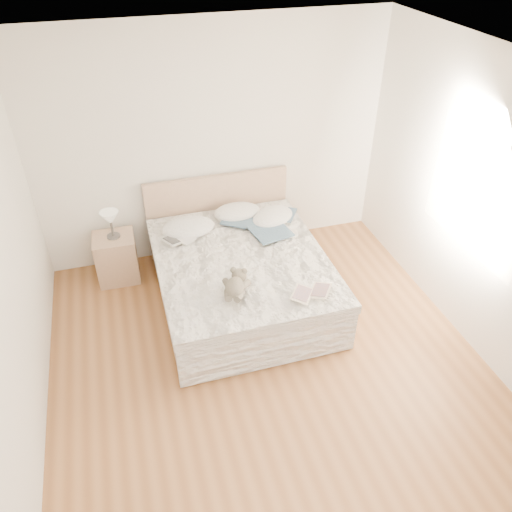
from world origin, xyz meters
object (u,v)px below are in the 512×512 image
photo_book (179,240)px  teddy_bear (235,292)px  nightstand (117,258)px  childrens_book (311,293)px  table_lamp (110,219)px  bed (240,274)px

photo_book → teddy_bear: bearing=-101.4°
nightstand → childrens_book: 2.36m
nightstand → childrens_book: size_ratio=1.54×
photo_book → table_lamp: bearing=120.5°
bed → childrens_book: bearing=-61.6°
bed → photo_book: (-0.57, 0.36, 0.32)m
bed → childrens_book: 1.03m
childrens_book → teddy_bear: bearing=-158.5°
bed → nightstand: (-1.25, 0.72, -0.03)m
table_lamp → photo_book: 0.78m
bed → childrens_book: size_ratio=5.90×
childrens_book → nightstand: bearing=173.9°
nightstand → teddy_bear: 1.78m
table_lamp → teddy_bear: (1.02, -1.41, -0.14)m
table_lamp → childrens_book: size_ratio=0.87×
table_lamp → photo_book: bearing=-29.2°
nightstand → childrens_book: bearing=-42.6°
nightstand → teddy_bear: bearing=-53.5°
table_lamp → childrens_book: 2.34m
photo_book → teddy_bear: (0.35, -1.03, 0.02)m
childrens_book → teddy_bear: (-0.68, 0.18, 0.02)m
bed → table_lamp: 1.52m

